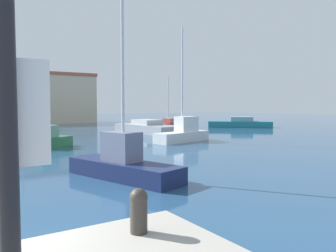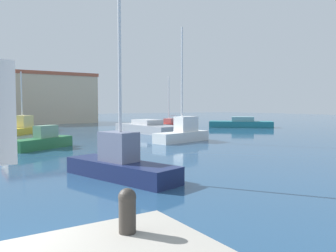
# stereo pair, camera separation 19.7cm
# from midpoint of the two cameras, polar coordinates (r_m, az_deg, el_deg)

# --- Properties ---
(water) EXTENTS (160.00, 160.00, 0.00)m
(water) POSITION_cam_midpoint_polar(r_m,az_deg,el_deg) (29.69, -2.49, -1.87)
(water) COLOR navy
(water) RESTS_ON ground
(mooring_bollard) EXTENTS (0.26, 0.26, 0.65)m
(mooring_bollard) POSITION_cam_midpoint_polar(r_m,az_deg,el_deg) (5.03, -5.73, -13.70)
(mooring_bollard) COLOR #38332D
(mooring_bollard) RESTS_ON pier_quay
(sailboat_navy_behind_lamppost) EXTENTS (2.81, 5.26, 8.28)m
(sailboat_navy_behind_lamppost) POSITION_cam_midpoint_polar(r_m,az_deg,el_deg) (13.05, -7.65, -6.14)
(sailboat_navy_behind_lamppost) COLOR #19234C
(sailboat_navy_behind_lamppost) RESTS_ON water
(motorboat_teal_outer_mooring) EXTENTS (7.53, 7.31, 1.34)m
(motorboat_teal_outer_mooring) POSITION_cam_midpoint_polar(r_m,az_deg,el_deg) (43.72, 12.33, 0.44)
(motorboat_teal_outer_mooring) COLOR #1E707A
(motorboat_teal_outer_mooring) RESTS_ON water
(motorboat_green_center_channel) EXTENTS (4.28, 3.19, 1.49)m
(motorboat_green_center_channel) POSITION_cam_midpoint_polar(r_m,az_deg,el_deg) (23.13, -20.12, -2.39)
(motorboat_green_center_channel) COLOR #28703D
(motorboat_green_center_channel) RESTS_ON water
(motorboat_grey_distant_east) EXTENTS (3.50, 8.93, 1.33)m
(motorboat_grey_distant_east) POSITION_cam_midpoint_polar(r_m,az_deg,el_deg) (34.38, -3.15, -0.31)
(motorboat_grey_distant_east) COLOR gray
(motorboat_grey_distant_east) RESTS_ON water
(sailboat_yellow_inner_mooring) EXTENTS (5.17, 5.05, 6.05)m
(sailboat_yellow_inner_mooring) POSITION_cam_midpoint_polar(r_m,az_deg,el_deg) (35.96, -23.17, -0.29)
(sailboat_yellow_inner_mooring) COLOR gold
(sailboat_yellow_inner_mooring) RESTS_ON water
(sailboat_red_near_pier) EXTENTS (5.75, 4.33, 6.47)m
(sailboat_red_near_pier) POSITION_cam_midpoint_polar(r_m,az_deg,el_deg) (43.62, 0.30, 0.38)
(sailboat_red_near_pier) COLOR #B22823
(sailboat_red_near_pier) RESTS_ON water
(sailboat_white_mid_harbor) EXTENTS (5.15, 2.54, 8.64)m
(sailboat_white_mid_harbor) POSITION_cam_midpoint_polar(r_m,az_deg,el_deg) (25.90, 2.77, -1.07)
(sailboat_white_mid_harbor) COLOR white
(sailboat_white_mid_harbor) RESTS_ON water
(yacht_club) EXTENTS (13.39, 7.75, 7.74)m
(yacht_club) POSITION_cam_midpoint_polar(r_m,az_deg,el_deg) (56.15, -19.33, 4.44)
(yacht_club) COLOR beige
(yacht_club) RESTS_ON ground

